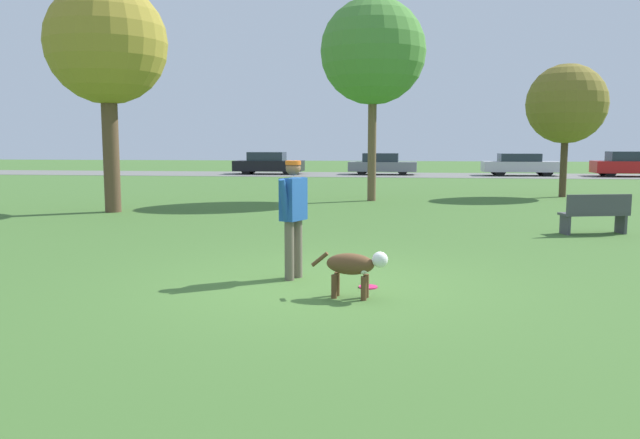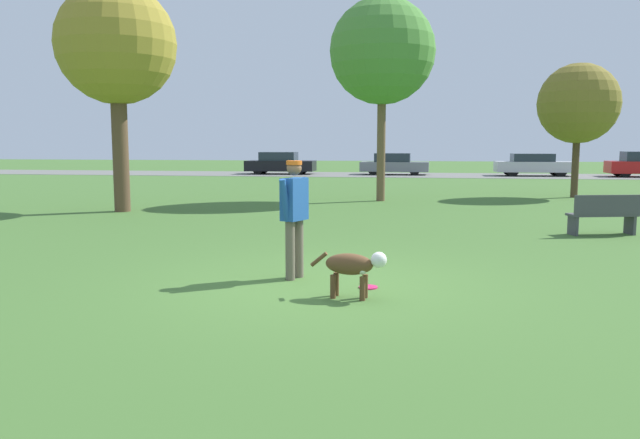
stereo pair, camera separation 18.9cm
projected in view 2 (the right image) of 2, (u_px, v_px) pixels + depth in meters
name	position (u px, v px, depth m)	size (l,w,h in m)	color
ground_plane	(321.00, 284.00, 8.39)	(120.00, 120.00, 0.00)	#426B2D
far_road_strip	(399.00, 175.00, 37.33)	(120.00, 6.00, 0.01)	slate
person	(294.00, 210.00, 8.60)	(0.35, 0.64, 1.65)	#665B4C
dog	(353.00, 266.00, 7.55)	(0.96, 0.34, 0.59)	brown
frisbee	(368.00, 287.00, 8.15)	(0.25, 0.25, 0.02)	#E52366
tree_far_right	(578.00, 104.00, 21.45)	(2.75, 2.75, 4.63)	#4C3826
tree_mid_center	(382.00, 52.00, 19.97)	(3.40, 3.40, 6.52)	brown
tree_near_left	(116.00, 46.00, 16.80)	(3.23, 3.23, 6.15)	brown
parked_car_black	(280.00, 163.00, 38.42)	(4.23, 1.88, 1.36)	black
parked_car_grey	(394.00, 164.00, 37.64)	(4.12, 1.77, 1.30)	slate
parked_car_silver	(534.00, 165.00, 36.12)	(4.46, 1.80, 1.30)	#B7B7BC
park_bench	(604.00, 213.00, 12.79)	(1.46, 0.75, 0.84)	#47474C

